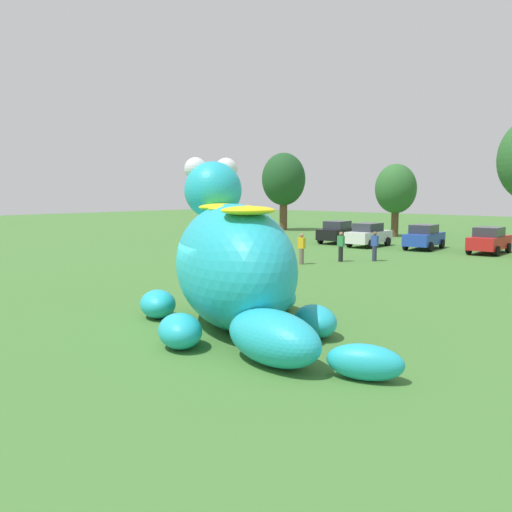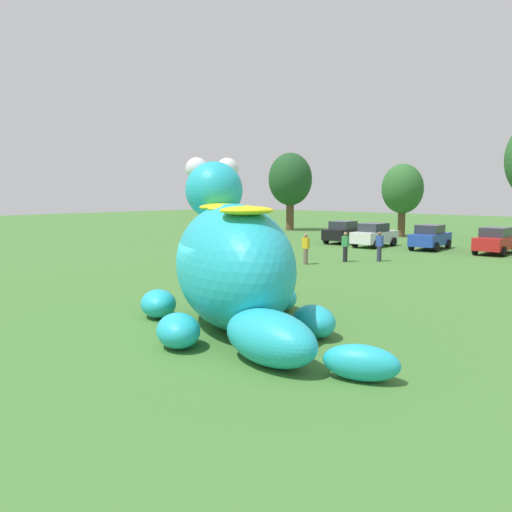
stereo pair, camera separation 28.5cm
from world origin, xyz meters
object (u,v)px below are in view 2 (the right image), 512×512
Objects in this scene: giant_inflatable_creature at (234,264)px; spectator_far_side at (306,249)px; car_white at (374,235)px; spectator_by_cars at (379,247)px; car_blue at (430,237)px; car_red at (496,241)px; spectator_wandering at (345,247)px; car_black at (344,232)px.

spectator_far_side is at bearing 119.33° from giant_inflatable_creature.
car_white is 8.41m from spectator_by_cars.
car_white and car_blue have the same top height.
car_white is at bearing 111.62° from giant_inflatable_creature.
spectator_by_cars is at bearing -112.82° from car_red.
spectator_wandering is (-6.07, 14.93, -1.04)m from giant_inflatable_creature.
car_blue is at bearing 1.15° from car_black.
car_black is at bearing -177.69° from car_red.
spectator_wandering is at bearing -55.52° from car_black.
car_white is 2.42× the size of spectator_wandering.
car_white is at bearing -170.76° from car_red.
spectator_far_side is at bearing -115.25° from car_red.
spectator_wandering is (-1.32, -1.49, 0.00)m from spectator_by_cars.
car_red is at bearing 67.18° from spectator_by_cars.
car_blue is 1.02× the size of car_red.
spectator_wandering is (-0.56, -9.55, -0.01)m from car_blue.
car_white is at bearing -14.93° from car_black.
car_white is at bearing -165.24° from car_blue.
car_red is (-1.22, 24.80, -1.03)m from giant_inflatable_creature.
spectator_far_side is (-7.02, 12.50, -1.04)m from giant_inflatable_creature.
car_white reaches higher than spectator_by_cars.
car_white is at bearing 101.75° from spectator_far_side.
car_black is 1.02× the size of car_red.
car_blue is 2.50× the size of spectator_wandering.
giant_inflatable_creature is 16.15m from spectator_wandering.
spectator_far_side is (5.51, -11.85, -0.01)m from car_black.
spectator_far_side is at bearing -111.44° from spectator_wandering.
car_red is (8.09, 1.32, 0.00)m from car_white.
car_red reaches higher than spectator_wandering.
giant_inflatable_creature is at bearing -77.32° from car_blue.
car_blue is 2.50× the size of spectator_by_cars.
car_blue is at bearing 95.44° from spectator_by_cars.
car_red is 11.00m from spectator_wandering.
car_blue is at bearing 86.66° from spectator_wandering.
giant_inflatable_creature reaches higher than spectator_wandering.
car_black reaches higher than spectator_by_cars.
spectator_wandering is (3.24, -8.55, -0.01)m from car_white.
giant_inflatable_creature reaches higher than car_blue.
spectator_by_cars is 1.00× the size of spectator_far_side.
spectator_by_cars is at bearing -45.47° from car_black.
car_red is at bearing 4.20° from car_blue.
car_black is 3.34m from car_white.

